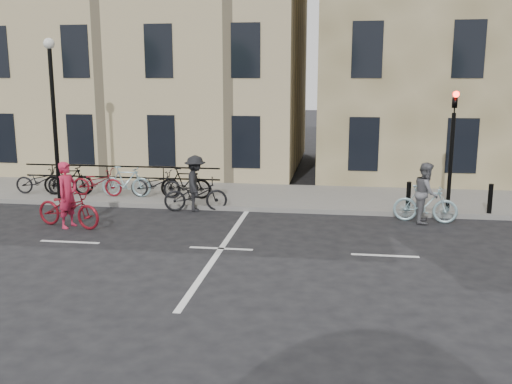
# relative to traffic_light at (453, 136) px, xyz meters

# --- Properties ---
(ground) EXTENTS (120.00, 120.00, 0.00)m
(ground) POSITION_rel_traffic_light_xyz_m (-6.20, -4.34, -2.45)
(ground) COLOR black
(ground) RESTS_ON ground
(sidewalk) EXTENTS (46.00, 4.00, 0.15)m
(sidewalk) POSITION_rel_traffic_light_xyz_m (-10.20, 1.66, -2.38)
(sidewalk) COLOR slate
(sidewalk) RESTS_ON ground
(building_east) EXTENTS (14.00, 10.00, 12.00)m
(building_east) POSITION_rel_traffic_light_xyz_m (2.80, 8.66, 3.70)
(building_east) COLOR olive
(building_east) RESTS_ON sidewalk
(building_west) EXTENTS (20.00, 10.00, 10.00)m
(building_west) POSITION_rel_traffic_light_xyz_m (-15.20, 8.66, 2.70)
(building_west) COLOR tan
(building_west) RESTS_ON sidewalk
(traffic_light) EXTENTS (0.18, 0.30, 3.90)m
(traffic_light) POSITION_rel_traffic_light_xyz_m (0.00, 0.00, 0.00)
(traffic_light) COLOR black
(traffic_light) RESTS_ON sidewalk
(lamp_post) EXTENTS (0.36, 0.36, 5.28)m
(lamp_post) POSITION_rel_traffic_light_xyz_m (-12.70, 0.06, 1.04)
(lamp_post) COLOR black
(lamp_post) RESTS_ON sidewalk
(bollard_east) EXTENTS (0.14, 0.14, 0.90)m
(bollard_east) POSITION_rel_traffic_light_xyz_m (-1.20, -0.09, -1.85)
(bollard_east) COLOR black
(bollard_east) RESTS_ON sidewalk
(bollard_west) EXTENTS (0.14, 0.14, 0.90)m
(bollard_west) POSITION_rel_traffic_light_xyz_m (1.20, -0.09, -1.85)
(bollard_west) COLOR black
(bollard_west) RESTS_ON sidewalk
(parked_bikes) EXTENTS (7.25, 1.23, 1.05)m
(parked_bikes) POSITION_rel_traffic_light_xyz_m (-11.12, 0.70, -1.81)
(parked_bikes) COLOR black
(parked_bikes) RESTS_ON sidewalk
(cyclist_pink) EXTENTS (2.23, 1.24, 1.88)m
(cyclist_pink) POSITION_rel_traffic_light_xyz_m (-10.90, -2.92, -1.80)
(cyclist_pink) COLOR maroon
(cyclist_pink) RESTS_ON ground
(cyclist_grey) EXTENTS (1.89, 0.95, 1.78)m
(cyclist_grey) POSITION_rel_traffic_light_xyz_m (-0.81, -0.91, -1.73)
(cyclist_grey) COLOR #95BAC3
(cyclist_grey) RESTS_ON ground
(cyclist_dark) EXTENTS (2.11, 1.27, 1.78)m
(cyclist_dark) POSITION_rel_traffic_light_xyz_m (-7.83, -0.44, -1.75)
(cyclist_dark) COLOR black
(cyclist_dark) RESTS_ON ground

